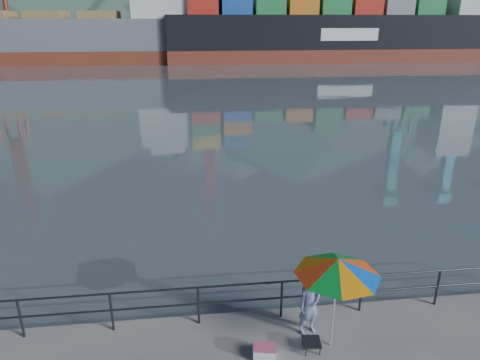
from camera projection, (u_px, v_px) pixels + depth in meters
name	position (u px, v px, depth m)	size (l,w,h in m)	color
harbor_water	(183.00, 44.00, 129.39)	(500.00, 280.00, 0.00)	#525F67
far_dock	(227.00, 52.00, 96.13)	(200.00, 40.00, 0.40)	#514F4C
guardrail	(155.00, 308.00, 9.97)	(22.00, 0.06, 1.03)	#2D3033
container_stacks	(321.00, 37.00, 98.71)	(58.00, 8.40, 7.80)	yellow
fisherman	(309.00, 304.00, 9.71)	(0.56, 0.37, 1.53)	navy
beach_umbrella	(338.00, 267.00, 8.85)	(2.18, 2.18, 2.22)	white
folding_stool	(311.00, 345.00, 9.37)	(0.44, 0.44, 0.26)	black
cooler_bag	(265.00, 353.00, 9.16)	(0.48, 0.32, 0.28)	white
fishing_rod	(276.00, 314.00, 10.58)	(0.02, 0.02, 2.03)	black
bulk_carrier	(72.00, 37.00, 72.05)	(52.95, 9.17, 14.50)	brown
container_ship	(349.00, 26.00, 76.41)	(61.25, 10.21, 18.10)	brown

